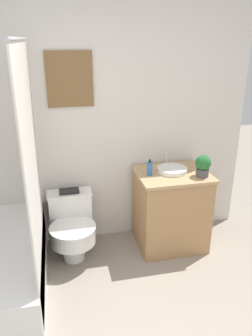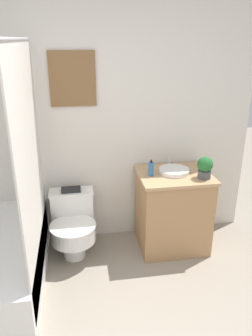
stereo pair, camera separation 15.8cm
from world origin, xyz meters
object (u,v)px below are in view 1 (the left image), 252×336
toilet (72,225)px  soap_bottle (150,168)px  potted_plant (203,165)px  sink (172,170)px  book_on_tank (69,191)px

toilet → soap_bottle: 0.91m
soap_bottle → potted_plant: size_ratio=0.75×
sink → soap_bottle: size_ratio=2.12×
sink → soap_bottle: 0.24m
toilet → book_on_tank: size_ratio=3.27×
book_on_tank → toilet: bearing=-90.0°
soap_bottle → potted_plant: bearing=-16.0°
soap_bottle → potted_plant: (0.47, -0.13, 0.04)m
sink → potted_plant: (0.23, -0.16, 0.09)m
sink → toilet: bearing=-179.5°
toilet → sink: 1.09m
potted_plant → book_on_tank: potted_plant is taller
potted_plant → soap_bottle: bearing=164.0°
potted_plant → book_on_tank: 1.28m
toilet → book_on_tank: bearing=90.0°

